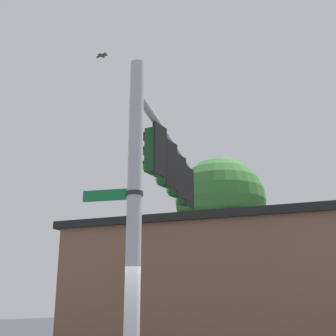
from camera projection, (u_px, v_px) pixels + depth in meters
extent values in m
cylinder|color=#ADB2B7|center=(134.00, 220.00, 8.39)|extent=(0.29, 0.29, 6.71)
cylinder|color=#ADB2B7|center=(168.00, 138.00, 11.67)|extent=(5.23, 1.66, 0.18)
cylinder|color=black|center=(154.00, 126.00, 10.38)|extent=(0.08, 0.08, 0.18)
cube|color=#194723|center=(154.00, 151.00, 10.20)|extent=(0.36, 0.30, 1.05)
sphere|color=#590F0F|center=(147.00, 138.00, 10.39)|extent=(0.22, 0.22, 0.22)
cube|color=#194723|center=(147.00, 134.00, 10.43)|extent=(0.24, 0.20, 0.03)
sphere|color=brown|center=(147.00, 152.00, 10.29)|extent=(0.22, 0.22, 0.22)
cube|color=#194723|center=(146.00, 148.00, 10.33)|extent=(0.24, 0.20, 0.03)
sphere|color=#1EE533|center=(147.00, 167.00, 10.19)|extent=(0.22, 0.22, 0.22)
cube|color=#194723|center=(146.00, 163.00, 10.23)|extent=(0.24, 0.20, 0.03)
cube|color=black|center=(160.00, 150.00, 10.12)|extent=(0.54, 0.03, 1.22)
cylinder|color=black|center=(166.00, 143.00, 11.47)|extent=(0.08, 0.08, 0.18)
cube|color=#194723|center=(166.00, 166.00, 11.29)|extent=(0.36, 0.30, 1.05)
sphere|color=#590F0F|center=(160.00, 154.00, 11.49)|extent=(0.22, 0.22, 0.22)
cube|color=#194723|center=(159.00, 150.00, 11.52)|extent=(0.24, 0.20, 0.03)
sphere|color=brown|center=(160.00, 167.00, 11.38)|extent=(0.22, 0.22, 0.22)
cube|color=#194723|center=(159.00, 163.00, 11.42)|extent=(0.24, 0.20, 0.03)
sphere|color=#1EE533|center=(160.00, 180.00, 11.28)|extent=(0.22, 0.22, 0.22)
cube|color=#194723|center=(159.00, 176.00, 11.32)|extent=(0.24, 0.20, 0.03)
cube|color=black|center=(172.00, 165.00, 11.21)|extent=(0.54, 0.03, 1.22)
cylinder|color=black|center=(176.00, 157.00, 12.56)|extent=(0.08, 0.08, 0.18)
cube|color=#194723|center=(176.00, 178.00, 12.39)|extent=(0.36, 0.30, 1.05)
sphere|color=#590F0F|center=(170.00, 167.00, 12.58)|extent=(0.22, 0.22, 0.22)
cube|color=#194723|center=(170.00, 163.00, 12.61)|extent=(0.24, 0.20, 0.03)
sphere|color=brown|center=(170.00, 179.00, 12.47)|extent=(0.22, 0.22, 0.22)
cube|color=#194723|center=(170.00, 175.00, 12.51)|extent=(0.24, 0.20, 0.03)
sphere|color=#1EE533|center=(170.00, 191.00, 12.37)|extent=(0.22, 0.22, 0.22)
cube|color=#194723|center=(170.00, 187.00, 12.41)|extent=(0.24, 0.20, 0.03)
cube|color=black|center=(182.00, 177.00, 12.30)|extent=(0.54, 0.03, 1.22)
cylinder|color=black|center=(184.00, 168.00, 13.65)|extent=(0.08, 0.08, 0.18)
cube|color=#194723|center=(185.00, 188.00, 13.48)|extent=(0.36, 0.30, 1.05)
sphere|color=#590F0F|center=(179.00, 178.00, 13.67)|extent=(0.22, 0.22, 0.22)
cube|color=#194723|center=(178.00, 175.00, 13.70)|extent=(0.24, 0.20, 0.03)
sphere|color=brown|center=(179.00, 189.00, 13.56)|extent=(0.22, 0.22, 0.22)
cube|color=#194723|center=(178.00, 186.00, 13.60)|extent=(0.24, 0.20, 0.03)
sphere|color=#1EE533|center=(179.00, 200.00, 13.46)|extent=(0.22, 0.22, 0.22)
cube|color=#194723|center=(179.00, 197.00, 13.50)|extent=(0.24, 0.20, 0.03)
cube|color=black|center=(190.00, 187.00, 13.40)|extent=(0.54, 0.03, 1.22)
cube|color=#147238|center=(105.00, 195.00, 8.68)|extent=(0.28, 0.87, 0.22)
cube|color=white|center=(105.00, 195.00, 8.68)|extent=(0.26, 0.87, 0.04)
cylinder|color=#262626|center=(135.00, 194.00, 8.54)|extent=(0.33, 0.33, 0.08)
ellipsoid|color=#4C4742|center=(102.00, 55.00, 11.93)|extent=(0.24, 0.10, 0.08)
cube|color=#4C4742|center=(103.00, 55.00, 11.93)|extent=(0.09, 0.29, 0.10)
cube|color=#4C4742|center=(101.00, 55.00, 11.94)|extent=(0.09, 0.30, 0.07)
cube|color=brown|center=(250.00, 290.00, 17.84)|extent=(8.81, 14.55, 4.71)
cube|color=black|center=(265.00, 287.00, 21.25)|extent=(2.78, 12.34, 0.30)
cube|color=black|center=(247.00, 228.00, 18.57)|extent=(9.16, 15.13, 0.30)
cylinder|color=#4C3823|center=(224.00, 294.00, 16.31)|extent=(0.34, 0.34, 4.40)
sphere|color=#387533|center=(221.00, 202.00, 17.31)|extent=(3.51, 3.51, 3.51)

